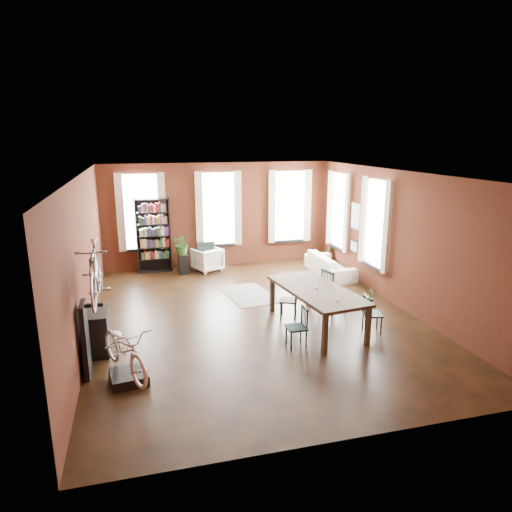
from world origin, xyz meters
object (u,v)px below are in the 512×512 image
object	(u,v)px
dining_chair_a	(296,327)
white_armchair	(207,258)
dining_chair_d	(334,291)
cream_sofa	(330,261)
console_table	(98,331)
dining_chair_b	(289,300)
bicycle_floor	(123,327)
bookshelf	(154,236)
bike_trainer	(129,377)
plant_stand	(183,264)
dining_table	(316,308)
dining_chair_c	(372,314)

from	to	relation	value
dining_chair_a	white_armchair	xyz separation A→B (m)	(-0.84, 5.63, -0.01)
dining_chair_d	cream_sofa	distance (m)	2.98
console_table	dining_chair_b	bearing A→B (deg)	9.46
console_table	bicycle_floor	world-z (taller)	bicycle_floor
dining_chair_b	white_armchair	bearing A→B (deg)	-140.87
white_armchair	dining_chair_d	bearing A→B (deg)	94.67
white_armchair	dining_chair_a	bearing A→B (deg)	74.15
bookshelf	console_table	bearing A→B (deg)	-103.83
dining_chair_a	white_armchair	size ratio (longest dim) A/B	1.04
dining_chair_d	bike_trainer	bearing A→B (deg)	98.27
bicycle_floor	bike_trainer	bearing A→B (deg)	18.48
cream_sofa	bike_trainer	size ratio (longest dim) A/B	3.57
dining_chair_b	console_table	size ratio (longest dim) A/B	1.04
white_armchair	plant_stand	xyz separation A→B (m)	(-0.74, -0.13, -0.10)
dining_table	white_armchair	world-z (taller)	dining_table
dining_table	cream_sofa	size ratio (longest dim) A/B	1.21
bike_trainer	dining_chair_d	bearing A→B (deg)	24.13
white_armchair	cream_sofa	distance (m)	3.67
dining_table	bike_trainer	xyz separation A→B (m)	(-3.84, -1.34, -0.34)
dining_chair_b	dining_chair_c	size ratio (longest dim) A/B	1.04
bicycle_floor	dining_chair_b	bearing A→B (deg)	6.84
bookshelf	dining_chair_b	bearing A→B (deg)	-59.15
white_armchair	cream_sofa	xyz separation A→B (m)	(3.41, -1.36, 0.02)
white_armchair	bookshelf	bearing A→B (deg)	-36.73
plant_stand	bicycle_floor	distance (m)	6.30
dining_chair_b	bicycle_floor	world-z (taller)	bicycle_floor
dining_chair_b	white_armchair	size ratio (longest dim) A/B	1.08
white_armchair	bike_trainer	distance (m)	6.58
bike_trainer	plant_stand	xyz separation A→B (m)	(1.54, 6.04, 0.20)
bookshelf	bicycle_floor	bearing A→B (deg)	-96.66
white_armchair	plant_stand	bearing A→B (deg)	-14.25
bookshelf	white_armchair	distance (m)	1.73
dining_chair_d	bike_trainer	distance (m)	5.02
dining_chair_a	bicycle_floor	bearing A→B (deg)	-80.14
dining_chair_b	bike_trainer	distance (m)	3.98
white_armchair	console_table	world-z (taller)	console_table
dining_chair_d	dining_chair_b	bearing A→B (deg)	77.80
dining_chair_d	white_armchair	size ratio (longest dim) A/B	1.33
dining_chair_b	bicycle_floor	bearing A→B (deg)	-36.49
dining_chair_c	cream_sofa	distance (m)	4.11
dining_chair_c	dining_chair_d	distance (m)	1.30
dining_chair_c	bicycle_floor	distance (m)	4.99
cream_sofa	bicycle_floor	world-z (taller)	bicycle_floor
bookshelf	plant_stand	world-z (taller)	bookshelf
cream_sofa	plant_stand	world-z (taller)	cream_sofa
dining_table	cream_sofa	distance (m)	3.93
dining_table	bike_trainer	size ratio (longest dim) A/B	4.32
dining_chair_c	bookshelf	world-z (taller)	bookshelf
dining_chair_d	plant_stand	size ratio (longest dim) A/B	1.77
cream_sofa	bike_trainer	world-z (taller)	cream_sofa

